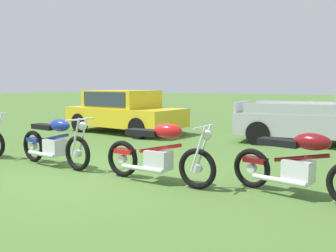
% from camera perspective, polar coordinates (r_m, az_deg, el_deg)
% --- Properties ---
extents(ground_plane, '(120.00, 120.00, 0.00)m').
position_cam_1_polar(ground_plane, '(7.00, -10.09, -6.99)').
color(ground_plane, '#476B2D').
extents(motorcycle_blue, '(2.07, 0.64, 1.02)m').
position_cam_1_polar(motorcycle_blue, '(7.59, -17.29, -2.42)').
color(motorcycle_blue, black).
rests_on(motorcycle_blue, ground).
extents(motorcycle_red, '(2.12, 0.64, 1.02)m').
position_cam_1_polar(motorcycle_red, '(6.02, -1.48, -4.27)').
color(motorcycle_red, black).
rests_on(motorcycle_red, ground).
extents(motorcycle_maroon, '(2.04, 0.75, 1.02)m').
position_cam_1_polar(motorcycle_maroon, '(5.57, 19.73, -5.66)').
color(motorcycle_maroon, black).
rests_on(motorcycle_maroon, ground).
extents(car_yellow, '(4.30, 2.36, 1.43)m').
position_cam_1_polar(car_yellow, '(12.52, -6.96, 2.64)').
color(car_yellow, gold).
rests_on(car_yellow, ground).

